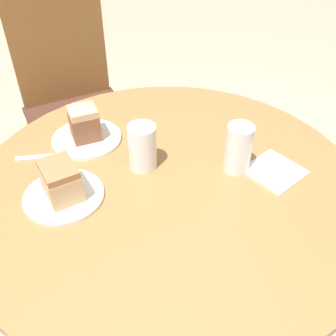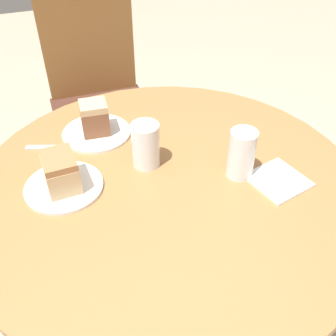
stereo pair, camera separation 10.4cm
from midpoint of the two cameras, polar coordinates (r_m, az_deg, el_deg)
name	(u,v)px [view 1 (the left image)]	position (r m, az deg, el deg)	size (l,w,h in m)	color
ground_plane	(168,320)	(1.65, -1.94, -21.33)	(8.00, 8.00, 0.00)	tan
table	(168,223)	(1.19, -2.53, -8.03)	(1.06, 1.06, 0.73)	#9E6B3D
chair	(75,102)	(1.92, -14.86, 9.19)	(0.46, 0.47, 0.98)	brown
plate_near	(87,139)	(1.24, -14.07, 4.07)	(0.21, 0.21, 0.01)	silver
plate_far	(64,196)	(1.06, -17.62, -4.00)	(0.21, 0.21, 0.01)	silver
cake_slice_near	(84,123)	(1.21, -14.48, 6.20)	(0.09, 0.08, 0.10)	brown
cake_slice_far	(60,181)	(1.03, -18.18, -1.90)	(0.09, 0.11, 0.09)	tan
glass_lemonade	(238,151)	(1.07, 7.43, 2.36)	(0.07, 0.07, 0.14)	silver
glass_water	(143,149)	(1.08, -6.47, 2.64)	(0.08, 0.08, 0.13)	silver
napkin_stack	(275,171)	(1.11, 12.66, -0.57)	(0.16, 0.16, 0.01)	white
fork	(47,156)	(1.21, -19.49, 1.49)	(0.18, 0.08, 0.00)	silver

